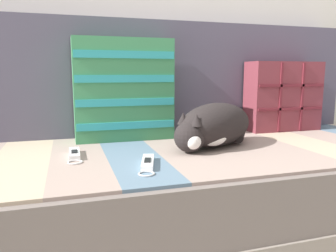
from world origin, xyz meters
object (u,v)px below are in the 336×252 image
Objects in this scene: couch at (197,193)px; throw_pillow_quilted at (283,96)px; sleeping_cat at (213,126)px; game_remote_near at (148,163)px; game_remote_far at (74,154)px; throw_pillow_striped at (124,90)px.

throw_pillow_quilted is at bearing 22.50° from couch.
couch is at bearing -157.50° from throw_pillow_quilted.
throw_pillow_quilted is 0.90× the size of sleeping_cat.
game_remote_far is (-0.22, 0.19, -0.00)m from game_remote_near.
throw_pillow_striped reaches higher than sleeping_cat.
throw_pillow_quilted is 1.08m from game_remote_far.
game_remote_far is at bearing -165.77° from throw_pillow_quilted.
sleeping_cat is 2.09× the size of game_remote_near.
throw_pillow_quilted is 0.58m from sleeping_cat.
throw_pillow_quilted reaches higher than game_remote_far.
sleeping_cat is at bearing -0.07° from game_remote_far.
throw_pillow_quilted is at bearing 14.23° from game_remote_far.
game_remote_near is 0.29m from game_remote_far.
game_remote_near is (-0.00, -0.45, -0.21)m from throw_pillow_striped.
game_remote_far is (-0.53, 0.00, -0.07)m from sleeping_cat.
sleeping_cat is at bearing -40.62° from throw_pillow_striped.
game_remote_near is at bearing -151.26° from throw_pillow_quilted.
game_remote_far is (-1.03, -0.26, -0.16)m from throw_pillow_quilted.
throw_pillow_striped is 2.14× the size of game_remote_near.
couch is 4.64× the size of sleeping_cat.
sleeping_cat is at bearing -152.60° from throw_pillow_quilted.
throw_pillow_striped is at bearing 139.38° from sleeping_cat.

